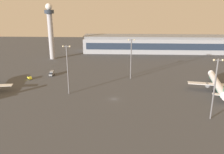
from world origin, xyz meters
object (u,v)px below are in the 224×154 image
(catering_truck, at_px, (52,73))
(maintenance_van, at_px, (29,78))
(airplane_far_stand, at_px, (217,84))
(apron_light_west, at_px, (215,86))
(apron_light_central, at_px, (131,57))
(control_tower, at_px, (50,28))
(apron_light_east, at_px, (68,67))

(catering_truck, bearing_deg, maintenance_van, 37.16)
(airplane_far_stand, relative_size, catering_truck, 7.44)
(apron_light_west, distance_m, apron_light_central, 66.04)
(control_tower, height_order, airplane_far_stand, control_tower)
(catering_truck, height_order, apron_light_central, apron_light_central)
(control_tower, relative_size, maintenance_van, 10.58)
(control_tower, height_order, apron_light_west, control_tower)
(maintenance_van, relative_size, apron_light_west, 0.16)
(apron_light_east, distance_m, apron_light_central, 46.05)
(catering_truck, relative_size, apron_light_central, 0.21)
(control_tower, bearing_deg, apron_light_west, -46.80)
(catering_truck, distance_m, apron_light_central, 57.03)
(maintenance_van, bearing_deg, catering_truck, -2.75)
(catering_truck, distance_m, apron_light_east, 40.80)
(maintenance_van, relative_size, apron_light_east, 0.16)
(apron_light_east, bearing_deg, airplane_far_stand, 5.25)
(apron_light_west, bearing_deg, apron_light_east, 158.65)
(apron_light_west, bearing_deg, catering_truck, 145.90)
(apron_light_east, bearing_deg, apron_light_central, 38.23)
(apron_light_central, bearing_deg, apron_light_west, -58.31)
(apron_light_west, xyz_separation_m, apron_light_central, (-34.69, 56.19, -0.69))
(control_tower, distance_m, catering_truck, 55.55)
(catering_truck, xyz_separation_m, apron_light_west, (89.85, -60.84, 14.39))
(catering_truck, xyz_separation_m, apron_light_central, (55.17, -4.65, 13.70))
(catering_truck, bearing_deg, control_tower, -72.80)
(control_tower, distance_m, airplane_far_stand, 140.17)
(apron_light_west, relative_size, apron_light_central, 1.05)
(catering_truck, bearing_deg, apron_light_central, 178.09)
(catering_truck, relative_size, apron_light_east, 0.21)
(airplane_far_stand, xyz_separation_m, apron_light_west, (-15.39, -35.62, 11.81))
(control_tower, distance_m, apron_light_central, 86.19)
(maintenance_van, bearing_deg, apron_light_west, -63.95)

